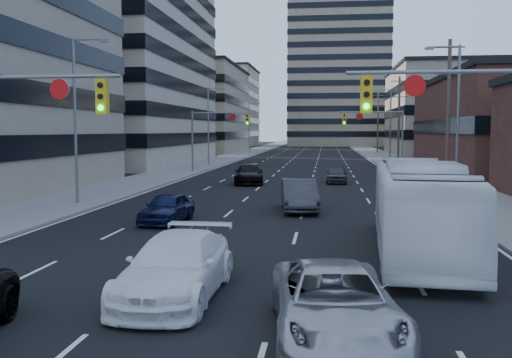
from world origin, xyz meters
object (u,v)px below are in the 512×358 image
object	(u,v)px
white_van	(176,267)
transit_bus	(419,208)
sedan_blue	(167,208)
silver_suv	(334,303)

from	to	relation	value
white_van	transit_bus	bearing A→B (deg)	42.45
transit_bus	sedan_blue	size ratio (longest dim) A/B	2.81
transit_bus	sedan_blue	distance (m)	11.32
transit_bus	sedan_blue	xyz separation A→B (m)	(-10.04, 5.16, -0.87)
white_van	silver_suv	distance (m)	4.45
silver_suv	transit_bus	bearing A→B (deg)	63.79
silver_suv	transit_bus	size ratio (longest dim) A/B	0.46
white_van	transit_bus	distance (m)	8.92
white_van	silver_suv	bearing A→B (deg)	-30.32
silver_suv	sedan_blue	distance (m)	15.15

